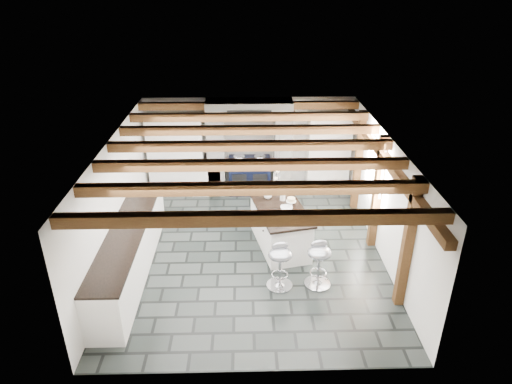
{
  "coord_description": "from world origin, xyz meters",
  "views": [
    {
      "loc": [
        -0.1,
        -7.56,
        5.03
      ],
      "look_at": [
        0.1,
        0.4,
        1.1
      ],
      "focal_mm": 32.0,
      "sensor_mm": 36.0,
      "label": 1
    }
  ],
  "objects_px": {
    "range_cooker": "(250,174)",
    "kitchen_island": "(280,226)",
    "bar_stool_far": "(280,261)",
    "bar_stool_near": "(319,259)"
  },
  "relations": [
    {
      "from": "bar_stool_near",
      "to": "bar_stool_far",
      "type": "xyz_separation_m",
      "value": [
        -0.67,
        -0.03,
        -0.01
      ]
    },
    {
      "from": "range_cooker",
      "to": "bar_stool_near",
      "type": "bearing_deg",
      "value": -73.06
    },
    {
      "from": "range_cooker",
      "to": "bar_stool_far",
      "type": "distance_m",
      "value": 3.82
    },
    {
      "from": "kitchen_island",
      "to": "bar_stool_far",
      "type": "xyz_separation_m",
      "value": [
        -0.1,
        -1.33,
        0.1
      ]
    },
    {
      "from": "range_cooker",
      "to": "kitchen_island",
      "type": "height_order",
      "value": "kitchen_island"
    },
    {
      "from": "kitchen_island",
      "to": "range_cooker",
      "type": "bearing_deg",
      "value": 90.83
    },
    {
      "from": "range_cooker",
      "to": "bar_stool_near",
      "type": "height_order",
      "value": "range_cooker"
    },
    {
      "from": "bar_stool_far",
      "to": "range_cooker",
      "type": "bearing_deg",
      "value": 85.63
    },
    {
      "from": "range_cooker",
      "to": "bar_stool_near",
      "type": "relative_size",
      "value": 1.17
    },
    {
      "from": "kitchen_island",
      "to": "bar_stool_far",
      "type": "height_order",
      "value": "kitchen_island"
    }
  ]
}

